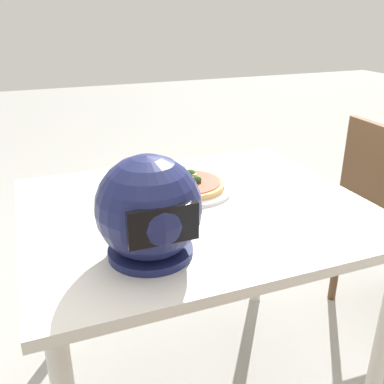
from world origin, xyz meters
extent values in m
plane|color=#9E9E99|center=(0.00, 0.00, 0.00)|extent=(14.00, 14.00, 0.00)
cube|color=beige|center=(0.00, 0.00, 0.73)|extent=(1.04, 0.87, 0.03)
cylinder|color=beige|center=(-0.46, -0.38, 0.36)|extent=(0.05, 0.05, 0.71)
cylinder|color=beige|center=(0.46, -0.38, 0.36)|extent=(0.05, 0.05, 0.71)
cylinder|color=beige|center=(-0.46, 0.38, 0.36)|extent=(0.05, 0.05, 0.71)
cylinder|color=white|center=(-0.02, -0.12, 0.75)|extent=(0.30, 0.30, 0.01)
cylinder|color=tan|center=(-0.02, -0.12, 0.76)|extent=(0.25, 0.25, 0.02)
cylinder|color=red|center=(-0.02, -0.12, 0.77)|extent=(0.22, 0.22, 0.00)
sphere|color=#234C1E|center=(0.04, -0.16, 0.79)|extent=(0.04, 0.04, 0.04)
sphere|color=#234C1E|center=(-0.04, -0.15, 0.79)|extent=(0.04, 0.04, 0.04)
sphere|color=#234C1E|center=(0.04, -0.15, 0.78)|extent=(0.03, 0.03, 0.03)
sphere|color=#234C1E|center=(-0.04, -0.10, 0.78)|extent=(0.03, 0.03, 0.03)
cylinder|color=#E0D172|center=(-0.05, -0.13, 0.78)|extent=(0.02, 0.02, 0.02)
cylinder|color=#E0D172|center=(0.06, -0.09, 0.78)|extent=(0.02, 0.02, 0.02)
cylinder|color=#E0D172|center=(0.07, -0.13, 0.78)|extent=(0.02, 0.02, 0.01)
cylinder|color=#E0D172|center=(0.05, -0.12, 0.78)|extent=(0.02, 0.02, 0.01)
sphere|color=#191E4C|center=(0.21, 0.22, 0.87)|extent=(0.26, 0.26, 0.26)
cylinder|color=#191E4C|center=(0.21, 0.22, 0.75)|extent=(0.21, 0.21, 0.02)
cube|color=black|center=(0.21, 0.34, 0.88)|extent=(0.16, 0.02, 0.09)
cube|color=brown|center=(-0.79, -0.08, 0.68)|extent=(0.05, 0.38, 0.45)
cylinder|color=brown|center=(-0.81, -0.24, 0.21)|extent=(0.04, 0.04, 0.43)
camera|label=1|loc=(0.46, 1.12, 1.30)|focal=40.37mm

